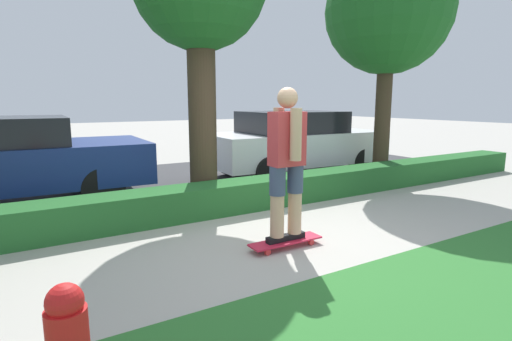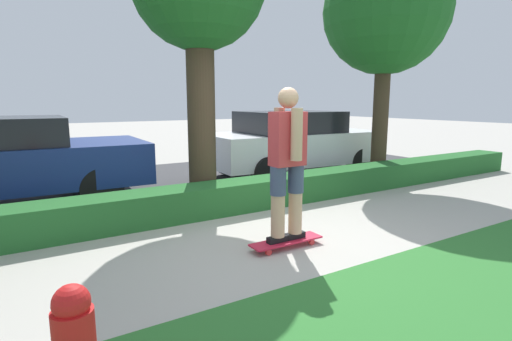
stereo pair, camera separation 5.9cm
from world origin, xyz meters
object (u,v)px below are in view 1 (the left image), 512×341
at_px(skateboard, 286,242).
at_px(parked_car_middle, 295,142).
at_px(tree_far, 388,12).
at_px(skater_person, 287,161).

bearing_deg(skateboard, parked_car_middle, 52.27).
xyz_separation_m(skateboard, tree_far, (4.05, 2.22, 3.41)).
distance_m(skateboard, parked_car_middle, 4.72).
xyz_separation_m(skater_person, tree_far, (4.05, 2.22, 2.44)).
distance_m(skater_person, parked_car_middle, 4.68).
distance_m(skateboard, skater_person, 0.96).
bearing_deg(parked_car_middle, tree_far, -49.28).
relative_size(skateboard, skater_person, 0.52).
height_order(skateboard, parked_car_middle, parked_car_middle).
height_order(skateboard, tree_far, tree_far).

